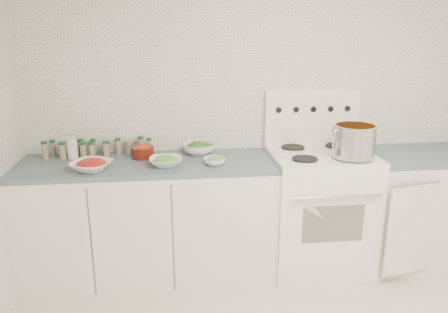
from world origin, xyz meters
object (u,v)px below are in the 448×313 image
at_px(stock_pot, 354,140).
at_px(bowl_snowpea, 166,161).
at_px(bowl_tomato, 91,165).
at_px(stove, 318,206).

xyz_separation_m(stock_pot, bowl_snowpea, (-1.34, 0.08, -0.14)).
bearing_deg(bowl_tomato, stock_pot, -0.76).
bearing_deg(stove, stock_pot, -44.15).
distance_m(stove, bowl_tomato, 1.73).
bearing_deg(bowl_tomato, stove, 5.00).
xyz_separation_m(stove, bowl_tomato, (-1.67, -0.15, 0.44)).
height_order(bowl_tomato, bowl_snowpea, bowl_tomato).
relative_size(stock_pot, bowl_snowpea, 1.35).
relative_size(bowl_tomato, bowl_snowpea, 1.46).
relative_size(stove, stock_pot, 4.23).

